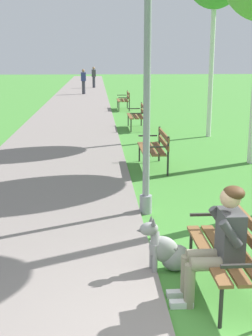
{
  "coord_description": "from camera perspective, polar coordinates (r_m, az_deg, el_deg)",
  "views": [
    {
      "loc": [
        -0.92,
        -3.34,
        2.5
      ],
      "look_at": [
        -0.51,
        3.08,
        0.9
      ],
      "focal_mm": 48.44,
      "sensor_mm": 36.0,
      "label": 1
    }
  ],
  "objects": [
    {
      "name": "dog_grey",
      "position": [
        5.45,
        5.27,
        -10.35
      ],
      "size": [
        0.83,
        0.35,
        0.71
      ],
      "color": "gray",
      "rests_on": "ground"
    },
    {
      "name": "park_bench_far",
      "position": [
        15.9,
        1.53,
        6.78
      ],
      "size": [
        0.55,
        1.5,
        0.85
      ],
      "color": "brown",
      "rests_on": "ground"
    },
    {
      "name": "park_bench_mid",
      "position": [
        10.27,
        3.73,
        2.78
      ],
      "size": [
        0.55,
        1.5,
        0.85
      ],
      "color": "brown",
      "rests_on": "ground"
    },
    {
      "name": "lamp_post_near",
      "position": [
        7.02,
        2.66,
        10.72
      ],
      "size": [
        0.24,
        0.24,
        4.06
      ],
      "color": "gray",
      "rests_on": "ground"
    },
    {
      "name": "park_bench_near",
      "position": [
        5.05,
        13.25,
        -9.6
      ],
      "size": [
        0.55,
        1.5,
        0.85
      ],
      "color": "brown",
      "rests_on": "ground"
    },
    {
      "name": "person_seated_on_near_bench",
      "position": [
        4.74,
        11.68,
        -8.9
      ],
      "size": [
        0.74,
        0.49,
        1.25
      ],
      "color": "gray",
      "rests_on": "ground"
    },
    {
      "name": "park_bench_furthest",
      "position": [
        21.63,
        -0.2,
        8.7
      ],
      "size": [
        0.55,
        1.5,
        0.85
      ],
      "color": "brown",
      "rests_on": "ground"
    },
    {
      "name": "pedestrian_further_distant",
      "position": [
        36.29,
        -4.08,
        11.31
      ],
      "size": [
        0.32,
        0.22,
        1.65
      ],
      "color": "#383842",
      "rests_on": "ground"
    },
    {
      "name": "pedestrian_distant",
      "position": [
        30.24,
        -5.37,
        10.76
      ],
      "size": [
        0.32,
        0.22,
        1.65
      ],
      "color": "#383842",
      "rests_on": "ground"
    },
    {
      "name": "paved_path",
      "position": [
        27.47,
        -5.86,
        8.72
      ],
      "size": [
        3.38,
        60.0,
        0.04
      ],
      "primitive_type": "cube",
      "color": "gray",
      "rests_on": "ground"
    }
  ]
}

